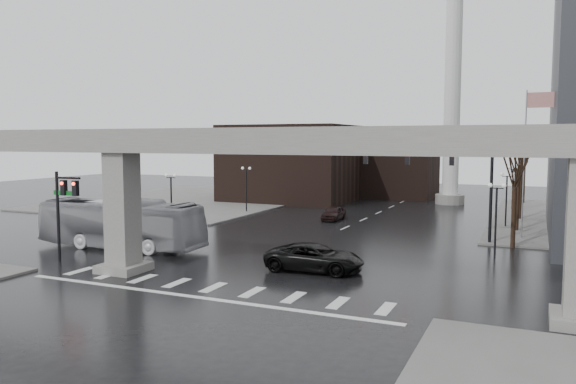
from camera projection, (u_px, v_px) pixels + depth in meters
name	position (u px, v px, depth m)	size (l,w,h in m)	color
ground	(223.00, 283.00, 31.61)	(160.00, 160.00, 0.00)	black
sidewalk_nw	(192.00, 200.00, 74.88)	(28.00, 36.00, 0.15)	slate
elevated_guideway	(242.00, 162.00, 30.46)	(48.00, 2.60, 8.70)	gray
building_far_left	(292.00, 163.00, 75.03)	(16.00, 14.00, 10.00)	black
building_far_mid	(398.00, 169.00, 79.36)	(10.00, 10.00, 8.00)	black
smokestack	(452.00, 97.00, 69.81)	(3.60, 3.60, 30.00)	silver
signal_mast_arm	(441.00, 168.00, 44.54)	(12.12, 0.43, 8.00)	black
signal_left_pole	(64.00, 201.00, 36.65)	(2.30, 0.30, 6.00)	black
flagpole_assembly	(529.00, 147.00, 44.75)	(2.06, 0.12, 12.00)	silver
lamp_right_0	(496.00, 207.00, 38.57)	(1.22, 0.32, 5.11)	black
lamp_right_1	(507.00, 190.00, 51.30)	(1.22, 0.32, 5.11)	black
lamp_right_2	(513.00, 180.00, 64.04)	(1.22, 0.32, 5.11)	black
lamp_left_0	(171.00, 192.00, 49.49)	(1.22, 0.32, 5.11)	black
lamp_left_1	(246.00, 182.00, 62.23)	(1.22, 0.32, 5.11)	black
lamp_left_2	(296.00, 175.00, 74.97)	(1.22, 0.32, 5.11)	black
tree_right_0	(514.00, 211.00, 41.87)	(1.09, 1.58, 7.50)	black
tree_right_1	(518.00, 200.00, 49.14)	(1.09, 1.61, 7.67)	black
tree_right_2	(520.00, 191.00, 56.41)	(1.10, 1.63, 7.85)	black
tree_right_3	(522.00, 185.00, 63.68)	(1.11, 1.66, 8.02)	black
tree_right_4	(524.00, 180.00, 70.96)	(1.12, 1.69, 8.19)	black
pickup_truck	(315.00, 258.00, 34.48)	(2.80, 6.08, 1.69)	black
city_bus	(121.00, 224.00, 41.69)	(3.09, 13.20, 3.68)	#B4B3B8
far_car	(334.00, 213.00, 56.62)	(1.67, 4.14, 1.41)	black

